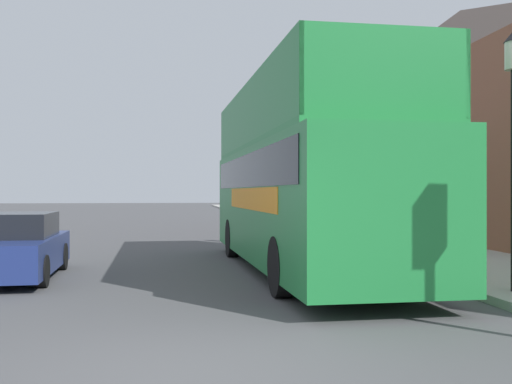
{
  "coord_description": "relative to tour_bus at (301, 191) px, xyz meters",
  "views": [
    {
      "loc": [
        -0.06,
        -5.82,
        1.75
      ],
      "look_at": [
        1.63,
        6.41,
        1.76
      ],
      "focal_mm": 42.0,
      "sensor_mm": 36.0,
      "label": 1
    }
  ],
  "objects": [
    {
      "name": "tour_bus",
      "position": [
        0.0,
        0.0,
        0.0
      ],
      "size": [
        2.87,
        10.59,
        4.11
      ],
      "rotation": [
        0.0,
        0.0,
        0.03
      ],
      "color": "#1E7A38",
      "rests_on": "ground_plane"
    },
    {
      "name": "parked_car_far_side",
      "position": [
        -6.06,
        -0.35,
        -1.16
      ],
      "size": [
        1.91,
        4.2,
        1.33
      ],
      "rotation": [
        0.0,
        0.0,
        3.18
      ],
      "color": "navy",
      "rests_on": "ground_plane"
    },
    {
      "name": "brick_terrace_rear",
      "position": [
        8.96,
        10.32,
        2.86
      ],
      "size": [
        6.0,
        19.16,
        9.3
      ],
      "color": "#935642",
      "rests_on": "ground_plane"
    },
    {
      "name": "sidewalk",
      "position": [
        4.02,
        10.77,
        -1.72
      ],
      "size": [
        3.89,
        108.0,
        0.14
      ],
      "color": "#ADAAA3",
      "rests_on": "ground_plane"
    },
    {
      "name": "lamp_post_second",
      "position": [
        2.44,
        3.75,
        1.94
      ],
      "size": [
        0.35,
        0.35,
        5.27
      ],
      "color": "black",
      "rests_on": "sidewalk"
    },
    {
      "name": "ground_plane",
      "position": [
        -2.76,
        13.77,
        -1.79
      ],
      "size": [
        144.0,
        144.0,
        0.0
      ],
      "primitive_type": "plane",
      "color": "#4C4C4F"
    },
    {
      "name": "parked_car_ahead_of_bus",
      "position": [
        0.99,
        7.47,
        -1.16
      ],
      "size": [
        1.87,
        4.36,
        1.33
      ],
      "rotation": [
        0.0,
        0.0,
        0.04
      ],
      "color": "silver",
      "rests_on": "ground_plane"
    }
  ]
}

